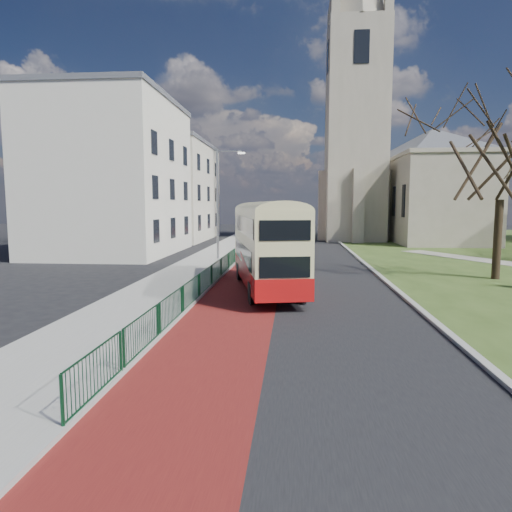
# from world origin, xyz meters

# --- Properties ---
(ground) EXTENTS (160.00, 160.00, 0.00)m
(ground) POSITION_xyz_m (0.00, 0.00, 0.00)
(ground) COLOR black
(ground) RESTS_ON ground
(road_carriageway) EXTENTS (9.00, 120.00, 0.01)m
(road_carriageway) POSITION_xyz_m (1.50, 20.00, 0.01)
(road_carriageway) COLOR black
(road_carriageway) RESTS_ON ground
(bus_lane) EXTENTS (3.40, 120.00, 0.01)m
(bus_lane) POSITION_xyz_m (-1.20, 20.00, 0.01)
(bus_lane) COLOR #591414
(bus_lane) RESTS_ON ground
(pavement_west) EXTENTS (4.00, 120.00, 0.12)m
(pavement_west) POSITION_xyz_m (-5.00, 20.00, 0.06)
(pavement_west) COLOR gray
(pavement_west) RESTS_ON ground
(kerb_west) EXTENTS (0.25, 120.00, 0.13)m
(kerb_west) POSITION_xyz_m (-3.00, 20.00, 0.07)
(kerb_west) COLOR #999993
(kerb_west) RESTS_ON ground
(kerb_east) EXTENTS (0.25, 80.00, 0.13)m
(kerb_east) POSITION_xyz_m (6.10, 22.00, 0.07)
(kerb_east) COLOR #999993
(kerb_east) RESTS_ON ground
(pedestrian_railing) EXTENTS (0.07, 24.00, 1.12)m
(pedestrian_railing) POSITION_xyz_m (-2.95, 4.00, 0.55)
(pedestrian_railing) COLOR #0D3A1F
(pedestrian_railing) RESTS_ON ground
(gothic_church) EXTENTS (16.38, 18.00, 40.00)m
(gothic_church) POSITION_xyz_m (12.56, 38.00, 13.13)
(gothic_church) COLOR gray
(gothic_church) RESTS_ON ground
(street_block_near) EXTENTS (10.30, 14.30, 13.00)m
(street_block_near) POSITION_xyz_m (-14.00, 22.00, 6.51)
(street_block_near) COLOR silver
(street_block_near) RESTS_ON ground
(street_block_far) EXTENTS (10.30, 16.30, 11.50)m
(street_block_far) POSITION_xyz_m (-14.00, 38.00, 5.76)
(street_block_far) COLOR beige
(street_block_far) RESTS_ON ground
(streetlamp) EXTENTS (2.13, 0.18, 8.00)m
(streetlamp) POSITION_xyz_m (-4.35, 18.00, 4.59)
(streetlamp) COLOR gray
(streetlamp) RESTS_ON pavement_west
(bus) EXTENTS (4.21, 10.07, 4.10)m
(bus) POSITION_xyz_m (-0.13, 6.14, 2.34)
(bus) COLOR #A80F0F
(bus) RESTS_ON ground
(winter_tree_near) EXTENTS (8.69, 8.69, 11.25)m
(winter_tree_near) POSITION_xyz_m (12.33, 10.45, 7.84)
(winter_tree_near) COLOR black
(winter_tree_near) RESTS_ON grass_green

